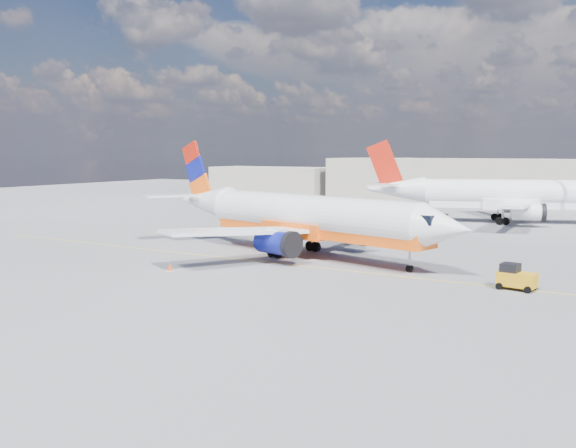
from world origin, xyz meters
The scene contains 8 objects.
ground centered at (0.00, 0.00, 0.00)m, with size 240.00×240.00×0.00m, color #57575B.
taxi_line centered at (0.00, 3.00, 0.01)m, with size 70.00×0.15×0.01m, color yellow.
terminal_main centered at (5.00, 75.00, 4.00)m, with size 70.00×14.00×8.00m, color #AEA796.
terminal_annex centered at (-45.00, 72.00, 3.00)m, with size 26.00×10.00×6.00m, color #AEA796.
main_jet centered at (-0.28, 7.58, 3.54)m, with size 35.22×26.98×10.63m.
second_jet centered at (9.69, 44.58, 3.66)m, with size 36.07×27.33×10.99m.
gse_tug centered at (19.44, 2.72, 0.85)m, with size 2.65×1.82×1.79m.
traffic_cone centered at (-5.40, -4.47, 0.31)m, with size 0.45×0.45×0.63m.
Camera 1 is at (28.55, -42.27, 9.50)m, focal length 40.00 mm.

